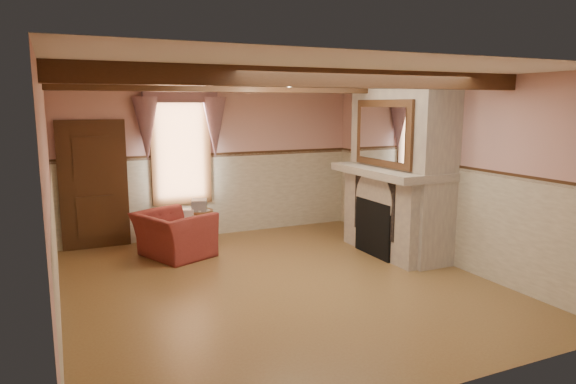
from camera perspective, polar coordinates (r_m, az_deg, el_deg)
name	(u,v)px	position (r m, az deg, el deg)	size (l,w,h in m)	color
floor	(278,284)	(7.13, -1.07, -10.15)	(5.50, 6.00, 0.01)	brown
ceiling	(278,74)	(6.71, -1.15, 12.94)	(5.50, 6.00, 0.01)	silver
wall_back	(213,160)	(9.58, -8.30, 3.50)	(5.50, 0.02, 2.80)	tan
wall_front	(428,234)	(4.25, 15.29, -4.54)	(5.50, 0.02, 2.80)	tan
wall_left	(50,198)	(6.23, -24.97, -0.64)	(0.02, 6.00, 2.80)	tan
wall_right	(441,171)	(8.26, 16.68, 2.20)	(0.02, 6.00, 2.80)	tan
wainscot	(278,230)	(6.91, -1.09, -4.29)	(5.50, 6.00, 1.50)	beige
chair_rail	(278,175)	(6.77, -1.11, 1.88)	(5.50, 6.00, 0.08)	black
firebox	(377,228)	(8.44, 9.83, -3.94)	(0.20, 0.95, 0.90)	black
armchair	(174,235)	(8.45, -12.57, -4.63)	(1.11, 0.97, 0.72)	maroon
side_table	(199,225)	(9.39, -9.82, -3.64)	(0.50, 0.50, 0.55)	brown
book_stack	(199,205)	(9.28, -9.83, -1.43)	(0.26, 0.32, 0.20)	#B7AD8C
radiator	(174,226)	(9.28, -12.51, -3.73)	(0.70, 0.18, 0.60)	silver
bowl	(384,163)	(8.56, 10.63, 3.15)	(0.39, 0.39, 0.09)	brown
mantel_clock	(364,157)	(9.06, 8.43, 3.90)	(0.14, 0.24, 0.20)	#32190D
oil_lamp	(376,156)	(8.75, 9.72, 3.93)	(0.11, 0.11, 0.28)	#B78C33
candle_red	(415,167)	(7.93, 13.95, 2.75)	(0.06, 0.06, 0.16)	maroon
jar_yellow	(398,165)	(8.26, 12.16, 2.95)	(0.06, 0.06, 0.12)	gold
fireplace	(400,168)	(8.52, 12.38, 2.60)	(0.85, 2.00, 2.80)	gray
mantel	(391,171)	(8.42, 11.39, 2.28)	(1.05, 2.05, 0.12)	gray
overmantel_mirror	(383,133)	(8.25, 10.48, 6.42)	(0.06, 1.44, 1.04)	silver
door	(94,187)	(9.21, -20.76, 0.52)	(1.10, 0.10, 2.10)	black
window	(181,148)	(9.38, -11.81, 4.80)	(1.06, 0.08, 2.02)	white
window_drapes	(181,114)	(9.26, -11.81, 8.45)	(1.30, 0.14, 1.40)	gray
ceiling_beam_front	(322,78)	(5.63, 3.85, 12.52)	(5.50, 0.18, 0.20)	black
ceiling_beam_back	(246,85)	(7.82, -4.72, 11.72)	(5.50, 0.18, 0.20)	black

